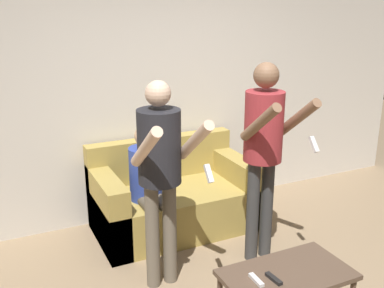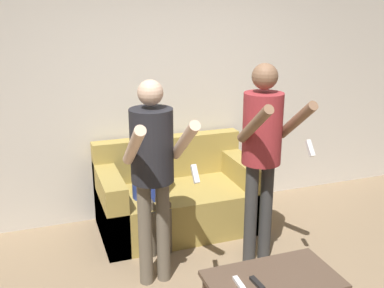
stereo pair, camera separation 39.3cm
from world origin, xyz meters
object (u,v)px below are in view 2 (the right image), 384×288
object	(u,v)px
couch	(177,199)
remote_near	(257,283)
person_seated	(150,179)
coffee_table	(273,283)
person_standing_left	(153,162)
remote_far	(239,283)
person_standing_right	(263,143)

from	to	relation	value
couch	remote_near	distance (m)	1.70
person_seated	coffee_table	distance (m)	1.57
person_standing_left	coffee_table	xyz separation A→B (m)	(0.63, -0.79, -0.70)
remote_far	person_seated	bearing A→B (deg)	99.01
couch	person_seated	xyz separation A→B (m)	(-0.32, -0.20, 0.33)
person_seated	couch	bearing A→B (deg)	31.32
person_seated	remote_far	distance (m)	1.49
person_seated	remote_far	bearing A→B (deg)	-80.99
couch	remote_far	bearing A→B (deg)	-93.24
person_standing_right	person_seated	distance (m)	1.14
coffee_table	remote_far	size ratio (longest dim) A/B	6.03
coffee_table	remote_near	xyz separation A→B (m)	(-0.14, -0.03, 0.05)
couch	person_seated	size ratio (longest dim) A/B	1.37
couch	person_standing_left	distance (m)	1.24
coffee_table	person_standing_left	bearing A→B (deg)	128.56
person_standing_right	remote_far	size ratio (longest dim) A/B	11.59
person_standing_left	person_seated	size ratio (longest dim) A/B	1.46
person_standing_left	remote_far	bearing A→B (deg)	-64.61
coffee_table	remote_near	bearing A→B (deg)	-166.21
couch	person_seated	world-z (taller)	person_seated
coffee_table	remote_far	bearing A→B (deg)	179.10
remote_far	coffee_table	bearing A→B (deg)	-0.90
person_standing_right	person_seated	world-z (taller)	person_standing_right
person_standing_left	coffee_table	size ratio (longest dim) A/B	1.83
person_standing_left	person_standing_right	xyz separation A→B (m)	(0.93, 0.00, 0.05)
person_seated	coffee_table	xyz separation A→B (m)	(0.49, -1.46, -0.28)
person_standing_left	remote_near	world-z (taller)	person_standing_left
person_standing_left	remote_far	size ratio (longest dim) A/B	11.06
couch	person_standing_right	world-z (taller)	person_standing_right
person_standing_right	coffee_table	distance (m)	1.13
couch	person_seated	distance (m)	0.50
remote_near	remote_far	distance (m)	0.12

